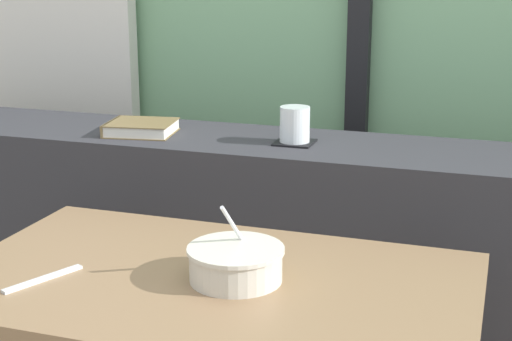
{
  "coord_description": "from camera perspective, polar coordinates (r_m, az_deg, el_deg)",
  "views": [
    {
      "loc": [
        0.55,
        -1.37,
        1.3
      ],
      "look_at": [
        -0.05,
        0.43,
        0.78
      ],
      "focal_mm": 53.82,
      "sensor_mm": 36.0,
      "label": 1
    }
  ],
  "objects": [
    {
      "name": "dark_console_ledge",
      "position": [
        2.18,
        2.28,
        -8.55
      ],
      "size": [
        2.8,
        0.37,
        0.83
      ],
      "primitive_type": "cube",
      "color": "#2D2D33",
      "rests_on": "ground"
    },
    {
      "name": "coaster_square",
      "position": [
        2.03,
        2.88,
        2.09
      ],
      "size": [
        0.1,
        0.1,
        0.0
      ],
      "primitive_type": "cube",
      "color": "black",
      "rests_on": "dark_console_ledge"
    },
    {
      "name": "soup_bowl",
      "position": [
        1.48,
        -1.51,
        -6.9
      ],
      "size": [
        0.19,
        0.19,
        0.16
      ],
      "color": "beige",
      "rests_on": "breakfast_table"
    },
    {
      "name": "closed_book",
      "position": [
        2.16,
        -8.57,
        3.16
      ],
      "size": [
        0.2,
        0.18,
        0.03
      ],
      "color": "brown",
      "rests_on": "dark_console_ledge"
    },
    {
      "name": "fork_utensil",
      "position": [
        1.54,
        -15.54,
        -7.76
      ],
      "size": [
        0.08,
        0.16,
        0.01
      ],
      "primitive_type": "cube",
      "rotation": [
        0.0,
        0.0,
        -0.42
      ],
      "color": "silver",
      "rests_on": "breakfast_table"
    },
    {
      "name": "breakfast_table",
      "position": [
        1.56,
        -3.35,
        -12.24
      ],
      "size": [
        1.02,
        0.61,
        0.71
      ],
      "color": "brown",
      "rests_on": "ground"
    },
    {
      "name": "juice_glass",
      "position": [
        2.02,
        2.9,
        3.33
      ],
      "size": [
        0.08,
        0.08,
        0.09
      ],
      "color": "white",
      "rests_on": "coaster_square"
    }
  ]
}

